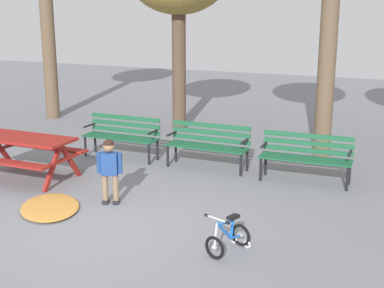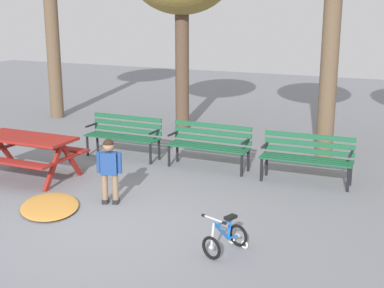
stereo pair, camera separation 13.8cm
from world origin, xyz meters
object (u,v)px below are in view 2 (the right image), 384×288
Objects in this scene: picnic_table at (27,146)px; child_standing at (109,166)px; park_bench_far_left at (124,133)px; park_bench_right at (307,154)px; kids_bicycle at (225,238)px; park_bench_left at (210,142)px.

child_standing is at bearing -13.76° from picnic_table.
park_bench_right is at bearing -1.27° from park_bench_far_left.
child_standing is (-2.59, -2.33, 0.11)m from park_bench_right.
kids_bicycle is at bearing -43.42° from park_bench_far_left.
picnic_table is at bearing 166.24° from child_standing.
picnic_table is 2.88× the size of kids_bicycle.
kids_bicycle is at bearing -64.27° from park_bench_left.
child_standing is at bearing 158.66° from kids_bicycle.
park_bench_left is at bearing 34.40° from picnic_table.
child_standing is (2.09, -0.51, 0.03)m from picnic_table.
picnic_table is 1.12× the size of park_bench_right.
park_bench_right reaches higher than kids_bicycle.
park_bench_right is (3.80, -0.08, 0.00)m from park_bench_far_left.
picnic_table is 1.13× the size of park_bench_left.
child_standing reaches higher than park_bench_right.
park_bench_right is at bearing 21.23° from picnic_table.
child_standing is 1.67× the size of kids_bicycle.
kids_bicycle is at bearing -95.26° from park_bench_right.
park_bench_right is 3.49m from child_standing.
park_bench_far_left is 1.00× the size of park_bench_left.
park_bench_left is 2.56× the size of kids_bicycle.
park_bench_far_left is at bearing -179.85° from park_bench_left.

